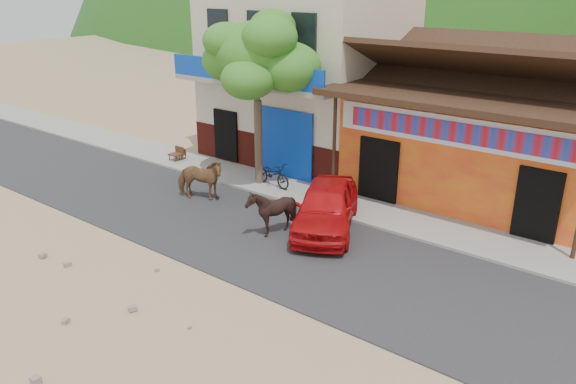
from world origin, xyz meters
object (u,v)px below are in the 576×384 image
object	(u,v)px
cow_tan	(200,179)
cafe_chair_right	(180,150)
tree	(258,100)
red_car	(326,206)
cafe_chair_left	(175,148)
scooter	(273,174)
cow_dark	(272,212)

from	to	relation	value
cow_tan	cafe_chair_right	bearing A→B (deg)	30.47
tree	cow_tan	distance (m)	3.38
cow_tan	red_car	world-z (taller)	cow_tan
red_car	cafe_chair_right	distance (m)	8.68
cow_tan	cafe_chair_left	distance (m)	4.44
red_car	scooter	world-z (taller)	red_car
cow_dark	cow_tan	bearing A→B (deg)	-125.02
tree	cafe_chair_left	bearing A→B (deg)	-179.27
cow_tan	cow_dark	size ratio (longest dim) A/B	1.19
cow_tan	cafe_chair_left	size ratio (longest dim) A/B	1.68
cow_tan	cow_dark	xyz separation A→B (m)	(3.67, -0.67, -0.00)
cafe_chair_left	tree	bearing A→B (deg)	1.58
scooter	cafe_chair_right	bearing A→B (deg)	96.44
tree	red_car	distance (m)	5.01
tree	cow_tan	size ratio (longest dim) A/B	3.52
tree	cafe_chair_right	distance (m)	5.12
cow_tan	cafe_chair_left	xyz separation A→B (m)	(-3.80, 2.29, -0.13)
cow_dark	cafe_chair_left	xyz separation A→B (m)	(-7.47, 2.96, -0.13)
scooter	tree	bearing A→B (deg)	101.50
cow_tan	scooter	xyz separation A→B (m)	(1.20, 2.38, -0.20)
cafe_chair_left	cafe_chair_right	size ratio (longest dim) A/B	1.28
tree	red_car	world-z (taller)	tree
cow_dark	cafe_chair_left	world-z (taller)	cow_dark
red_car	cafe_chair_right	xyz separation A→B (m)	(-8.47, 1.87, -0.23)
cow_tan	cafe_chair_right	distance (m)	4.57
tree	red_car	xyz separation A→B (m)	(4.07, -1.70, -2.37)
cow_dark	cafe_chair_left	bearing A→B (deg)	-136.30
tree	cafe_chair_left	distance (m)	5.06
cafe_chair_left	scooter	bearing A→B (deg)	1.91
cow_dark	red_car	distance (m)	1.66
red_car	scooter	xyz separation A→B (m)	(-3.47, 1.73, -0.19)
red_car	cafe_chair_left	xyz separation A→B (m)	(-8.47, 1.64, -0.12)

